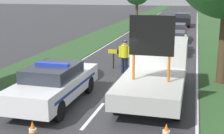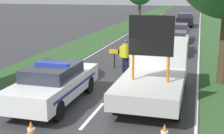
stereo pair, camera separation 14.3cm
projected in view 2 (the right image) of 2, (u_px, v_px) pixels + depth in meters
name	position (u px, v px, depth m)	size (l,w,h in m)	color
ground_plane	(103.00, 103.00, 11.69)	(160.00, 160.00, 0.00)	#333335
lane_markings	(161.00, 36.00, 28.66)	(6.88, 68.06, 0.01)	silver
grass_verge_left	(113.00, 32.00, 31.74)	(3.27, 120.00, 0.03)	#2D5128
grass_verge_right	(219.00, 36.00, 29.07)	(3.27, 120.00, 0.03)	#2D5128
police_car	(54.00, 83.00, 11.52)	(1.82, 4.88, 1.58)	white
work_truck	(156.00, 69.00, 12.45)	(2.26, 5.65, 3.30)	white
road_barrier	(136.00, 54.00, 16.41)	(2.93, 0.08, 1.03)	black
police_officer	(125.00, 54.00, 15.66)	(0.60, 0.38, 1.68)	#191E38
pedestrian_civilian	(139.00, 57.00, 15.36)	(0.56, 0.36, 1.56)	#232326
traffic_cone_near_police	(31.00, 131.00, 8.67)	(0.44, 0.44, 0.61)	black
traffic_cone_centre_front	(164.00, 134.00, 8.54)	(0.42, 0.42, 0.58)	black
queued_car_van_white	(174.00, 42.00, 20.93)	(1.74, 3.99, 1.48)	silver
queued_car_wagon_maroon	(177.00, 32.00, 26.03)	(1.83, 4.34, 1.44)	maroon
queued_car_suv_grey	(149.00, 24.00, 32.01)	(1.87, 4.43, 1.47)	slate
queued_car_sedan_black	(185.00, 19.00, 36.78)	(1.85, 4.46, 1.54)	black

